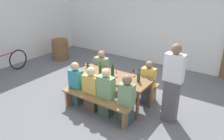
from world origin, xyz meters
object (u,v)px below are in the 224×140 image
object	(u,v)px
wine_bottle_1	(113,70)
wine_barrel	(60,49)
wine_bottle_3	(88,69)
wine_glass_1	(116,72)
tasting_table	(112,79)
wine_glass_0	(86,64)
wine_bottle_0	(139,77)
wine_bottle_2	(100,70)
bench_near	(95,102)
bench_far	(126,81)
wine_glass_2	(133,71)
seated_guest_far_0	(102,71)
parked_bicycle_0	(4,64)
seated_guest_near_3	(126,100)
seated_guest_far_1	(148,83)
seated_guest_near_1	(92,90)
seated_guest_near_0	(76,84)
seated_guest_near_2	(106,94)
standing_host	(172,85)

from	to	relation	value
wine_bottle_1	wine_barrel	bearing A→B (deg)	155.81
wine_bottle_3	wine_glass_1	bearing A→B (deg)	22.16
tasting_table	wine_glass_0	bearing A→B (deg)	176.34
wine_bottle_0	wine_bottle_2	world-z (taller)	wine_bottle_2
bench_near	wine_bottle_0	size ratio (longest dim) A/B	5.69
bench_far	wine_bottle_0	world-z (taller)	wine_bottle_0
wine_glass_2	seated_guest_far_0	distance (m)	1.20
wine_glass_0	wine_glass_1	bearing A→B (deg)	-0.67
parked_bicycle_0	wine_glass_1	bearing A→B (deg)	-86.15
wine_glass_1	seated_guest_near_3	world-z (taller)	seated_guest_near_3
wine_bottle_0	wine_glass_1	size ratio (longest dim) A/B	1.92
seated_guest_far_0	seated_guest_near_3	bearing A→B (deg)	54.03
bench_near	wine_bottle_1	world-z (taller)	wine_bottle_1
wine_bottle_0	seated_guest_far_1	size ratio (longest dim) A/B	0.29
seated_guest_near_1	parked_bicycle_0	xyz separation A→B (m)	(-3.75, 0.05, -0.15)
seated_guest_near_0	seated_guest_far_1	xyz separation A→B (m)	(1.44, 1.05, -0.01)
wine_bottle_2	wine_glass_2	bearing A→B (deg)	31.70
parked_bicycle_0	wine_bottle_3	bearing A→B (deg)	-89.22
seated_guest_near_3	seated_guest_near_2	bearing A→B (deg)	90.00
seated_guest_near_1	standing_host	size ratio (longest dim) A/B	0.62
wine_bottle_0	wine_bottle_3	world-z (taller)	wine_bottle_0
bench_near	wine_bottle_2	distance (m)	0.82
tasting_table	wine_barrel	bearing A→B (deg)	155.26
bench_near	parked_bicycle_0	world-z (taller)	parked_bicycle_0
tasting_table	seated_guest_far_1	world-z (taller)	seated_guest_far_1
seated_guest_near_0	seated_guest_far_0	bearing A→B (deg)	0.30
tasting_table	wine_barrel	size ratio (longest dim) A/B	2.46
wine_bottle_1	seated_guest_far_1	world-z (taller)	seated_guest_far_1
wine_bottle_1	wine_glass_2	world-z (taller)	wine_bottle_1
tasting_table	parked_bicycle_0	bearing A→B (deg)	-173.14
wine_bottle_3	seated_guest_near_1	bearing A→B (deg)	-41.30
wine_bottle_0	bench_near	bearing A→B (deg)	-133.17
wine_barrel	wine_glass_0	bearing A→B (deg)	-30.52
wine_bottle_1	wine_glass_1	world-z (taller)	wine_bottle_1
bench_far	standing_host	world-z (taller)	standing_host
tasting_table	bench_near	xyz separation A→B (m)	(0.00, -0.68, -0.31)
tasting_table	seated_guest_near_1	xyz separation A→B (m)	(-0.22, -0.53, -0.15)
tasting_table	wine_bottle_0	bearing A→B (deg)	5.13
wine_bottle_3	seated_guest_near_3	bearing A→B (deg)	-13.08
wine_glass_1	seated_guest_near_1	distance (m)	0.74
wine_bottle_2	wine_glass_1	xyz separation A→B (m)	(0.37, 0.15, -0.02)
wine_bottle_1	wine_glass_0	world-z (taller)	wine_bottle_1
bench_near	wine_glass_1	distance (m)	0.89
wine_bottle_2	wine_bottle_3	bearing A→B (deg)	-158.32
tasting_table	seated_guest_near_1	distance (m)	0.59
seated_guest_far_1	wine_bottle_0	bearing A→B (deg)	-4.02
wine_glass_0	wine_glass_2	world-z (taller)	wine_glass_2
seated_guest_near_0	wine_glass_0	bearing A→B (deg)	16.13
bench_far	wine_bottle_2	xyz separation A→B (m)	(-0.27, -0.79, 0.53)
bench_far	wine_barrel	bearing A→B (deg)	164.74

